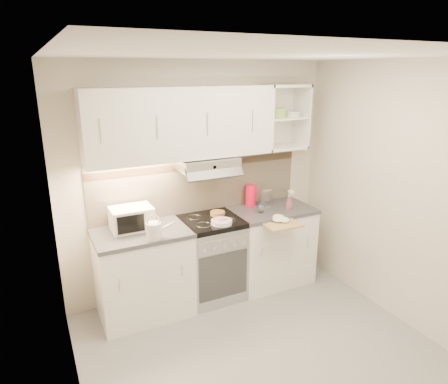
% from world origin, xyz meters
% --- Properties ---
extents(ground, '(3.00, 3.00, 0.00)m').
position_xyz_m(ground, '(0.00, 0.00, 0.00)').
color(ground, gray).
rests_on(ground, ground).
extents(room_shell, '(3.04, 2.84, 2.52)m').
position_xyz_m(room_shell, '(0.00, 0.37, 1.63)').
color(room_shell, beige).
rests_on(room_shell, ground).
extents(base_cabinet_left, '(0.90, 0.60, 0.86)m').
position_xyz_m(base_cabinet_left, '(-0.75, 1.10, 0.43)').
color(base_cabinet_left, white).
rests_on(base_cabinet_left, ground).
extents(worktop_left, '(0.92, 0.62, 0.04)m').
position_xyz_m(worktop_left, '(-0.75, 1.10, 0.88)').
color(worktop_left, '#47474C').
rests_on(worktop_left, base_cabinet_left).
extents(base_cabinet_right, '(0.90, 0.60, 0.86)m').
position_xyz_m(base_cabinet_right, '(0.75, 1.10, 0.43)').
color(base_cabinet_right, white).
rests_on(base_cabinet_right, ground).
extents(worktop_right, '(0.92, 0.62, 0.04)m').
position_xyz_m(worktop_right, '(0.75, 1.10, 0.88)').
color(worktop_right, '#47474C').
rests_on(worktop_right, base_cabinet_right).
extents(electric_range, '(0.60, 0.60, 0.90)m').
position_xyz_m(electric_range, '(0.00, 1.10, 0.45)').
color(electric_range, '#B7B7BC').
rests_on(electric_range, ground).
extents(microwave, '(0.40, 0.30, 0.22)m').
position_xyz_m(microwave, '(-0.81, 1.19, 1.01)').
color(microwave, silver).
rests_on(microwave, worktop_left).
extents(watering_can, '(0.28, 0.14, 0.24)m').
position_xyz_m(watering_can, '(-0.67, 0.88, 0.98)').
color(watering_can, silver).
rests_on(watering_can, worktop_left).
extents(plate_stack, '(0.21, 0.21, 0.05)m').
position_xyz_m(plate_stack, '(0.04, 0.93, 0.92)').
color(plate_stack, white).
rests_on(plate_stack, electric_range).
extents(bread_loaf, '(0.15, 0.15, 0.04)m').
position_xyz_m(bread_loaf, '(0.11, 1.18, 0.92)').
color(bread_loaf, '#B87F42').
rests_on(bread_loaf, electric_range).
extents(pink_pitcher, '(0.13, 0.12, 0.24)m').
position_xyz_m(pink_pitcher, '(0.59, 1.30, 1.02)').
color(pink_pitcher, '#FE0B36').
rests_on(pink_pitcher, worktop_right).
extents(glass_jar, '(0.12, 0.12, 0.22)m').
position_xyz_m(glass_jar, '(0.72, 1.17, 1.01)').
color(glass_jar, white).
rests_on(glass_jar, worktop_right).
extents(spice_jar, '(0.06, 0.06, 0.08)m').
position_xyz_m(spice_jar, '(0.57, 1.04, 0.94)').
color(spice_jar, white).
rests_on(spice_jar, worktop_right).
extents(spray_bottle, '(0.09, 0.09, 0.24)m').
position_xyz_m(spray_bottle, '(0.92, 1.00, 0.99)').
color(spray_bottle, pink).
rests_on(spray_bottle, worktop_right).
extents(cutting_board, '(0.39, 0.35, 0.02)m').
position_xyz_m(cutting_board, '(0.62, 0.73, 0.87)').
color(cutting_board, tan).
rests_on(cutting_board, base_cabinet_right).
extents(dish_towel, '(0.24, 0.21, 0.06)m').
position_xyz_m(dish_towel, '(0.65, 0.76, 0.91)').
color(dish_towel, white).
rests_on(dish_towel, cutting_board).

